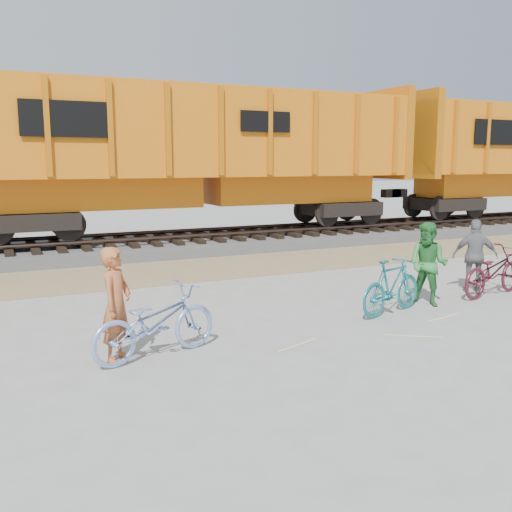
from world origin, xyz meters
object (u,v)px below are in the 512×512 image
(person_man, at_px, (428,264))
(person_woman, at_px, (475,256))
(bicycle_teal, at_px, (392,286))
(bicycle_blue, at_px, (155,322))
(person_solo, at_px, (116,305))
(hopper_car_center, at_px, (202,151))
(bicycle_maroon, at_px, (493,271))

(person_man, height_order, person_woman, person_man)
(bicycle_teal, bearing_deg, bicycle_blue, 78.92)
(bicycle_teal, height_order, person_woman, person_woman)
(person_solo, xyz_separation_m, person_woman, (7.56, 0.97, -0.02))
(bicycle_teal, xyz_separation_m, person_woman, (2.65, 0.64, 0.26))
(hopper_car_center, distance_m, bicycle_maroon, 9.55)
(bicycle_maroon, distance_m, person_man, 1.78)
(hopper_car_center, xyz_separation_m, bicycle_maroon, (2.96, -8.73, -2.51))
(hopper_car_center, distance_m, person_woman, 9.09)
(bicycle_teal, height_order, person_man, person_man)
(hopper_car_center, height_order, bicycle_maroon, hopper_car_center)
(person_man, bearing_deg, bicycle_maroon, 64.66)
(bicycle_maroon, distance_m, person_woman, 0.49)
(bicycle_maroon, bearing_deg, bicycle_teal, 84.46)
(bicycle_blue, distance_m, person_solo, 0.58)
(hopper_car_center, bearing_deg, person_woman, -71.02)
(person_man, bearing_deg, bicycle_blue, -109.95)
(bicycle_blue, xyz_separation_m, person_woman, (7.06, 1.07, 0.26))
(person_woman, bearing_deg, bicycle_blue, 45.22)
(hopper_car_center, relative_size, bicycle_maroon, 7.36)
(bicycle_blue, xyz_separation_m, bicycle_teal, (4.41, 0.43, -0.00))
(hopper_car_center, height_order, bicycle_teal, hopper_car_center)
(bicycle_blue, bearing_deg, person_solo, 63.58)
(bicycle_teal, xyz_separation_m, person_solo, (-4.91, -0.33, 0.28))
(bicycle_blue, height_order, bicycle_maroon, same)
(bicycle_teal, distance_m, bicycle_maroon, 2.77)
(hopper_car_center, xyz_separation_m, bicycle_blue, (-4.20, -9.40, -2.51))
(person_man, distance_m, person_woman, 1.71)
(bicycle_blue, bearing_deg, person_man, -98.46)
(bicycle_blue, height_order, bicycle_teal, bicycle_blue)
(bicycle_maroon, relative_size, person_solo, 1.22)
(person_man, relative_size, person_woman, 1.04)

